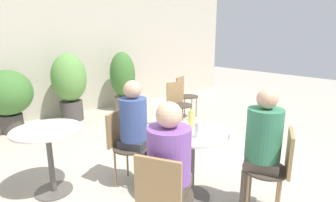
# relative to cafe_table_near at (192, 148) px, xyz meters

# --- Properties ---
(storefront_wall) EXTENTS (10.00, 0.06, 3.00)m
(storefront_wall) POSITION_rel_cafe_table_near_xyz_m (-0.12, 4.01, 0.94)
(storefront_wall) COLOR beige
(storefront_wall) RESTS_ON ground_plane
(cafe_table_near) EXTENTS (0.74, 0.74, 0.74)m
(cafe_table_near) POSITION_rel_cafe_table_near_xyz_m (0.00, 0.00, 0.00)
(cafe_table_near) COLOR #514C47
(cafe_table_near) RESTS_ON ground_plane
(cafe_table_far) EXTENTS (0.72, 0.72, 0.74)m
(cafe_table_far) POSITION_rel_cafe_table_near_xyz_m (-1.13, 1.04, -0.01)
(cafe_table_far) COLOR #514C47
(cafe_table_far) RESTS_ON ground_plane
(bistro_chair_0) EXTENTS (0.47, 0.48, 0.87)m
(bistro_chair_0) POSITION_rel_cafe_table_near_xyz_m (-0.41, 0.70, -0.03)
(bistro_chair_0) COLOR #42382D
(bistro_chair_0) RESTS_ON ground_plane
(bistro_chair_1) EXTENTS (0.48, 0.47, 0.87)m
(bistro_chair_1) POSITION_rel_cafe_table_near_xyz_m (-0.70, -0.41, -0.03)
(bistro_chair_1) COLOR #42382D
(bistro_chair_1) RESTS_ON ground_plane
(bistro_chair_2) EXTENTS (0.47, 0.48, 0.87)m
(bistro_chair_2) POSITION_rel_cafe_table_near_xyz_m (0.41, -0.70, -0.03)
(bistro_chair_2) COLOR #42382D
(bistro_chair_2) RESTS_ON ground_plane
(bistro_chair_5) EXTENTS (0.46, 0.47, 0.87)m
(bistro_chair_5) POSITION_rel_cafe_table_near_xyz_m (1.89, 2.19, -0.03)
(bistro_chair_5) COLOR #42382D
(bistro_chair_5) RESTS_ON ground_plane
(bistro_chair_6) EXTENTS (0.42, 0.44, 0.87)m
(bistro_chair_6) POSITION_rel_cafe_table_near_xyz_m (1.33, 1.75, -0.03)
(bistro_chair_6) COLOR #42382D
(bistro_chair_6) RESTS_ON ground_plane
(seated_person_0) EXTENTS (0.37, 0.38, 1.23)m
(seated_person_0) POSITION_rel_cafe_table_near_xyz_m (-0.33, 0.58, 0.18)
(seated_person_0) COLOR #2D2D33
(seated_person_0) RESTS_ON ground_plane
(seated_person_1) EXTENTS (0.43, 0.42, 1.22)m
(seated_person_1) POSITION_rel_cafe_table_near_xyz_m (-0.58, -0.33, 0.16)
(seated_person_1) COLOR brown
(seated_person_1) RESTS_ON ground_plane
(seated_person_2) EXTENTS (0.39, 0.40, 1.24)m
(seated_person_2) POSITION_rel_cafe_table_near_xyz_m (0.33, -0.58, 0.18)
(seated_person_2) COLOR brown
(seated_person_2) RESTS_ON ground_plane
(beer_glass_0) EXTENTS (0.06, 0.06, 0.19)m
(beer_glass_0) POSITION_rel_cafe_table_near_xyz_m (0.09, 0.12, 0.27)
(beer_glass_0) COLOR #DBC65B
(beer_glass_0) RESTS_ON cafe_table_near
(beer_glass_1) EXTENTS (0.07, 0.07, 0.15)m
(beer_glass_1) POSITION_rel_cafe_table_near_xyz_m (-0.06, -0.13, 0.25)
(beer_glass_1) COLOR silver
(beer_glass_1) RESTS_ON cafe_table_near
(potted_plant_0) EXTENTS (0.82, 0.82, 1.13)m
(potted_plant_0) POSITION_rel_cafe_table_near_xyz_m (-1.14, 3.47, 0.12)
(potted_plant_0) COLOR #47423D
(potted_plant_0) RESTS_ON ground_plane
(potted_plant_1) EXTENTS (0.68, 0.68, 1.37)m
(potted_plant_1) POSITION_rel_cafe_table_near_xyz_m (-0.05, 3.50, 0.22)
(potted_plant_1) COLOR #47423D
(potted_plant_1) RESTS_ON ground_plane
(potted_plant_2) EXTENTS (0.58, 0.58, 1.36)m
(potted_plant_2) POSITION_rel_cafe_table_near_xyz_m (1.18, 3.51, 0.18)
(potted_plant_2) COLOR slate
(potted_plant_2) RESTS_ON ground_plane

